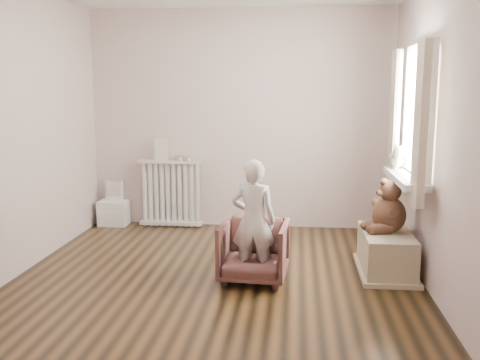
# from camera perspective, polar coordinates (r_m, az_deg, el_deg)

# --- Properties ---
(floor) EXTENTS (3.60, 3.60, 0.01)m
(floor) POSITION_cam_1_polar(r_m,az_deg,el_deg) (4.93, -2.32, -10.06)
(floor) COLOR black
(floor) RESTS_ON ground
(back_wall) EXTENTS (3.60, 0.02, 2.60)m
(back_wall) POSITION_cam_1_polar(r_m,az_deg,el_deg) (6.44, -0.06, 6.44)
(back_wall) COLOR beige
(back_wall) RESTS_ON ground
(front_wall) EXTENTS (3.60, 0.02, 2.60)m
(front_wall) POSITION_cam_1_polar(r_m,az_deg,el_deg) (2.90, -7.68, 2.33)
(front_wall) COLOR beige
(front_wall) RESTS_ON ground
(left_wall) EXTENTS (0.02, 3.60, 2.60)m
(left_wall) POSITION_cam_1_polar(r_m,az_deg,el_deg) (5.23, -22.40, 4.96)
(left_wall) COLOR beige
(left_wall) RESTS_ON ground
(right_wall) EXTENTS (0.02, 3.60, 2.60)m
(right_wall) POSITION_cam_1_polar(r_m,az_deg,el_deg) (4.74, 19.72, 4.69)
(right_wall) COLOR beige
(right_wall) RESTS_ON ground
(window) EXTENTS (0.03, 0.90, 1.10)m
(window) POSITION_cam_1_polar(r_m,az_deg,el_deg) (5.01, 18.57, 6.72)
(window) COLOR white
(window) RESTS_ON right_wall
(window_sill) EXTENTS (0.22, 1.10, 0.06)m
(window_sill) POSITION_cam_1_polar(r_m,az_deg,el_deg) (5.05, 17.22, 0.19)
(window_sill) COLOR silver
(window_sill) RESTS_ON right_wall
(curtain_left) EXTENTS (0.06, 0.26, 1.30)m
(curtain_left) POSITION_cam_1_polar(r_m,az_deg,el_deg) (4.44, 18.70, 5.61)
(curtain_left) COLOR beige
(curtain_left) RESTS_ON right_wall
(curtain_right) EXTENTS (0.06, 0.26, 1.30)m
(curtain_right) POSITION_cam_1_polar(r_m,az_deg,el_deg) (5.55, 16.17, 6.47)
(curtain_right) COLOR beige
(curtain_right) RESTS_ON right_wall
(radiator) EXTENTS (0.77, 0.15, 0.81)m
(radiator) POSITION_cam_1_polar(r_m,az_deg,el_deg) (6.58, -7.38, -1.57)
(radiator) COLOR silver
(radiator) RESTS_ON floor
(paper_doll) EXTENTS (0.16, 0.01, 0.27)m
(paper_doll) POSITION_cam_1_polar(r_m,az_deg,el_deg) (6.52, -8.41, 3.24)
(paper_doll) COLOR beige
(paper_doll) RESTS_ON radiator
(tin_a) EXTENTS (0.10, 0.10, 0.06)m
(tin_a) POSITION_cam_1_polar(r_m,az_deg,el_deg) (6.48, -6.44, 2.31)
(tin_a) COLOR #A59E8C
(tin_a) RESTS_ON radiator
(tin_b) EXTENTS (0.09, 0.09, 0.05)m
(tin_b) POSITION_cam_1_polar(r_m,az_deg,el_deg) (6.46, -5.59, 2.27)
(tin_b) COLOR #A59E8C
(tin_b) RESTS_ON radiator
(toy_vanity) EXTENTS (0.35, 0.25, 0.55)m
(toy_vanity) POSITION_cam_1_polar(r_m,az_deg,el_deg) (6.77, -13.36, -2.42)
(toy_vanity) COLOR silver
(toy_vanity) RESTS_ON floor
(armchair) EXTENTS (0.61, 0.63, 0.53)m
(armchair) POSITION_cam_1_polar(r_m,az_deg,el_deg) (4.72, 1.48, -7.58)
(armchair) COLOR brown
(armchair) RESTS_ON floor
(child) EXTENTS (0.41, 0.28, 1.06)m
(child) POSITION_cam_1_polar(r_m,az_deg,el_deg) (4.59, 1.45, -4.37)
(child) COLOR beige
(child) RESTS_ON armchair
(toy_bench) EXTENTS (0.43, 0.81, 0.38)m
(toy_bench) POSITION_cam_1_polar(r_m,az_deg,el_deg) (5.11, 15.32, -7.33)
(toy_bench) COLOR #B8AC8A
(toy_bench) RESTS_ON floor
(teddy_bear) EXTENTS (0.46, 0.39, 0.48)m
(teddy_bear) POSITION_cam_1_polar(r_m,az_deg,el_deg) (5.02, 15.69, -2.12)
(teddy_bear) COLOR #3A2216
(teddy_bear) RESTS_ON toy_bench
(plush_cat) EXTENTS (0.26, 0.32, 0.23)m
(plush_cat) POSITION_cam_1_polar(r_m,az_deg,el_deg) (5.42, 16.38, 2.24)
(plush_cat) COLOR slate
(plush_cat) RESTS_ON window_sill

